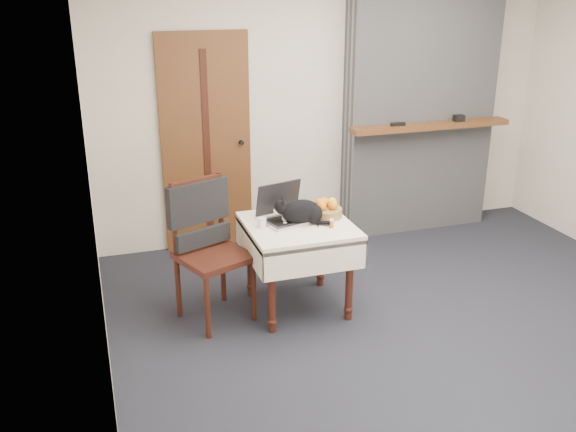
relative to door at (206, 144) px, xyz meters
name	(u,v)px	position (x,y,z in m)	size (l,w,h in m)	color
ground	(422,324)	(1.20, -1.97, -1.00)	(4.50, 4.50, 0.00)	black
room_shell	(408,76)	(1.20, -1.51, 0.76)	(4.52, 4.01, 2.61)	beige
door	(206,144)	(0.00, 0.00, 0.00)	(0.82, 0.10, 2.00)	brown
chimney	(420,101)	(2.10, -0.13, 0.30)	(1.62, 0.48, 2.60)	gray
side_table	(298,237)	(0.40, -1.44, -0.41)	(0.78, 0.78, 0.70)	#39130F
laptop	(285,211)	(0.33, -1.33, -0.23)	(0.44, 0.40, 0.28)	#B7B7BC
cat	(302,212)	(0.43, -1.44, -0.21)	(0.42, 0.25, 0.21)	black
cream_jar	(262,223)	(0.13, -1.42, -0.27)	(0.06, 0.06, 0.07)	white
pill_bottle	(332,223)	(0.61, -1.59, -0.27)	(0.03, 0.03, 0.07)	#AE5E15
fruit_basket	(326,210)	(0.65, -1.36, -0.24)	(0.24, 0.24, 0.14)	olive
desk_clutter	(319,218)	(0.59, -1.39, -0.30)	(0.15, 0.02, 0.01)	black
chair	(205,230)	(-0.28, -1.31, -0.32)	(0.62, 0.61, 1.07)	#39130F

